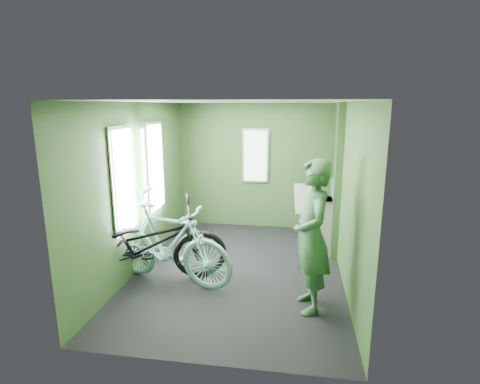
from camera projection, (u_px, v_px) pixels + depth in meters
The scene contains 6 objects.
room at pixel (237, 168), 4.98m from camera, with size 4.00×4.02×2.31m.
bicycle_black at pixel (148, 283), 4.86m from camera, with size 0.72×2.06×1.08m, color black.
bicycle_mint at pixel (170, 283), 4.87m from camera, with size 0.51×1.79×1.08m, color #80CABB.
passenger at pixel (312, 236), 4.08m from camera, with size 0.52×0.75×1.72m.
waste_box at pixel (328, 227), 5.75m from camera, with size 0.26×0.36×0.87m, color slate.
bench_seat at pixel (319, 226), 6.19m from camera, with size 0.61×1.03×1.05m.
Camera 1 is at (0.76, -4.82, 2.26)m, focal length 28.00 mm.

